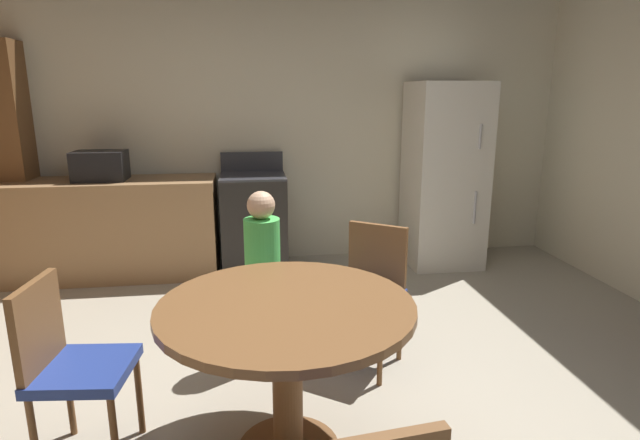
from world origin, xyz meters
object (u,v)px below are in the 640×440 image
at_px(microwave, 100,166).
at_px(chair_west, 68,360).
at_px(refrigerator, 444,175).
at_px(dining_table, 287,336).
at_px(oven_range, 254,222).
at_px(person_child, 263,272).
at_px(chair_northeast, 370,286).

bearing_deg(microwave, chair_west, -79.45).
relative_size(refrigerator, dining_table, 1.54).
height_order(oven_range, dining_table, oven_range).
bearing_deg(chair_west, person_child, 48.48).
relative_size(microwave, dining_table, 0.38).
bearing_deg(microwave, refrigerator, -0.90).
height_order(oven_range, chair_west, oven_range).
bearing_deg(microwave, person_child, -51.72).
bearing_deg(microwave, chair_northeast, -42.70).
bearing_deg(oven_range, microwave, -179.85).
bearing_deg(person_child, oven_range, 176.22).
bearing_deg(microwave, oven_range, 0.15).
distance_m(microwave, chair_northeast, 2.80).
height_order(dining_table, chair_northeast, chair_northeast).
height_order(microwave, dining_table, microwave).
xyz_separation_m(oven_range, dining_table, (0.11, -2.66, 0.13)).
xyz_separation_m(oven_range, refrigerator, (1.84, -0.05, 0.41)).
relative_size(microwave, chair_northeast, 0.51).
relative_size(oven_range, refrigerator, 0.62).
xyz_separation_m(refrigerator, dining_table, (-1.73, -2.60, -0.28)).
distance_m(dining_table, chair_west, 0.98).
xyz_separation_m(refrigerator, chair_northeast, (-1.16, -1.81, -0.38)).
bearing_deg(refrigerator, dining_table, -123.67).
xyz_separation_m(refrigerator, chair_west, (-2.70, -2.50, -0.38)).
relative_size(oven_range, dining_table, 0.96).
height_order(oven_range, refrigerator, refrigerator).
bearing_deg(dining_table, refrigerator, 56.33).
bearing_deg(dining_table, chair_west, 173.87).
bearing_deg(person_child, refrigerator, 128.14).
bearing_deg(dining_table, person_child, 94.78).
bearing_deg(oven_range, dining_table, -87.69).
bearing_deg(dining_table, oven_range, 92.31).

